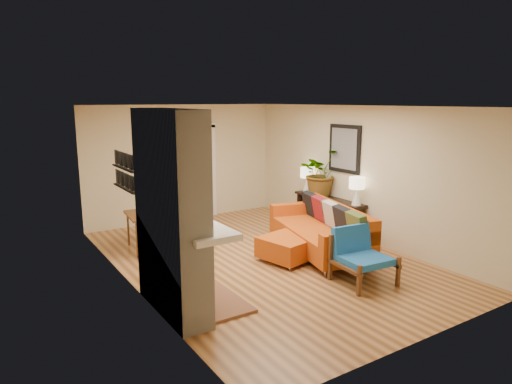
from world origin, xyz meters
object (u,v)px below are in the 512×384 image
Objects in this scene: blue_chair at (359,253)px; lamp_far at (307,177)px; console_table at (329,205)px; ottoman at (288,247)px; houseplant at (321,172)px; dining_table at (149,220)px; lamp_near at (357,188)px; sofa at (323,230)px.

lamp_far reaches higher than blue_chair.
blue_chair is at bearing -121.40° from console_table.
ottoman is 0.98× the size of houseplant.
lamp_far is 0.48m from houseplant.
dining_table is 2.88× the size of lamp_far.
dining_table is 3.93m from lamp_near.
lamp_near is (0.00, -0.77, 0.49)m from console_table.
dining_table is at bearing 176.44° from lamp_far.
sofa is at bearing -127.77° from houseplant.
ottoman is 1.93m from lamp_near.
houseplant is (1.73, 1.20, 0.98)m from ottoman.
sofa is 1.70m from houseplant.
lamp_near reaches higher than console_table.
sofa reaches higher than dining_table.
lamp_near reaches higher than blue_chair.
sofa is 2.60× the size of ottoman.
lamp_far is at bearing 88.73° from houseplant.
ottoman is at bearing -174.80° from lamp_near.
houseplant is (3.49, -0.67, 0.68)m from dining_table.
ottoman is at bearing -178.21° from sofa.
sofa is at bearing -35.59° from dining_table.
sofa is at bearing 71.66° from blue_chair.
blue_chair reaches higher than console_table.
lamp_far reaches higher than ottoman.
ottoman is 2.54m from lamp_far.
dining_table is at bearing 153.92° from lamp_near.
lamp_near is at bearing -89.45° from houseplant.
console_table is (3.50, -0.94, 0.04)m from dining_table.
sofa is at bearing -171.81° from lamp_near.
lamp_far is (1.74, 1.65, 0.82)m from ottoman.
lamp_near is 0.55× the size of houseplant.
lamp_far is 0.55× the size of houseplant.
lamp_far is (0.92, 1.63, 0.66)m from sofa.
console_table is at bearing 58.60° from blue_chair.
lamp_near reaches higher than dining_table.
houseplant is at bearing -91.27° from lamp_far.
console_table is 0.87m from lamp_far.
houseplant is (0.91, 1.18, 0.81)m from sofa.
ottoman is at bearing -46.72° from dining_table.
lamp_near is (3.50, -1.71, 0.52)m from dining_table.
sofa is 1.62× the size of dining_table.
lamp_far is (0.00, 0.72, 0.49)m from console_table.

